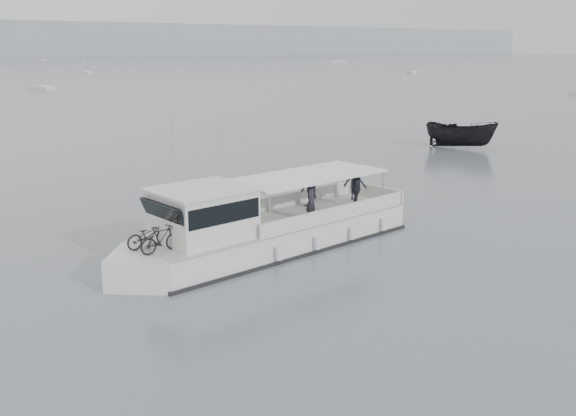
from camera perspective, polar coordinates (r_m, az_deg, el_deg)
ground at (r=27.05m, az=-12.44°, el=-3.45°), size 1400.00×1400.00×0.00m
tour_boat at (r=25.43m, az=-2.98°, el=-2.00°), size 14.03×5.05×5.84m
dark_motorboat at (r=54.19m, az=15.11°, el=6.34°), size 4.73×6.10×2.23m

